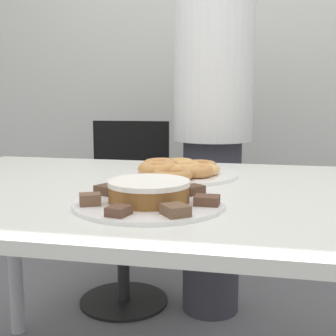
# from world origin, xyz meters

# --- Properties ---
(wall_back) EXTENTS (8.00, 0.05, 2.60)m
(wall_back) POSITION_xyz_m (0.00, 1.62, 1.30)
(wall_back) COLOR silver
(wall_back) RESTS_ON ground_plane
(table) EXTENTS (1.75, 1.05, 0.77)m
(table) POSITION_xyz_m (0.00, 0.00, 0.69)
(table) COLOR silver
(table) RESTS_ON ground_plane
(person_standing) EXTENTS (0.36, 0.36, 1.68)m
(person_standing) POSITION_xyz_m (-0.02, 0.86, 0.89)
(person_standing) COLOR #383842
(person_standing) RESTS_ON ground_plane
(office_chair_left) EXTENTS (0.47, 0.47, 0.90)m
(office_chair_left) POSITION_xyz_m (-0.45, 0.90, 0.43)
(office_chair_left) COLOR black
(office_chair_left) RESTS_ON ground_plane
(plate_cake) EXTENTS (0.37, 0.37, 0.01)m
(plate_cake) POSITION_xyz_m (-0.04, -0.21, 0.77)
(plate_cake) COLOR white
(plate_cake) RESTS_ON table
(plate_donuts) EXTENTS (0.36, 0.36, 0.01)m
(plate_donuts) POSITION_xyz_m (-0.04, 0.21, 0.77)
(plate_donuts) COLOR white
(plate_donuts) RESTS_ON table
(frosted_cake) EXTENTS (0.20, 0.20, 0.05)m
(frosted_cake) POSITION_xyz_m (-0.04, -0.21, 0.81)
(frosted_cake) COLOR brown
(frosted_cake) RESTS_ON plate_cake
(lamington_0) EXTENTS (0.07, 0.07, 0.02)m
(lamington_0) POSITION_xyz_m (0.05, -0.10, 0.79)
(lamington_0) COLOR #513828
(lamington_0) RESTS_ON plate_cake
(lamington_1) EXTENTS (0.05, 0.06, 0.03)m
(lamington_1) POSITION_xyz_m (-0.07, -0.07, 0.79)
(lamington_1) COLOR brown
(lamington_1) RESTS_ON plate_cake
(lamington_2) EXTENTS (0.07, 0.07, 0.02)m
(lamington_2) POSITION_xyz_m (-0.17, -0.15, 0.79)
(lamington_2) COLOR #513828
(lamington_2) RESTS_ON plate_cake
(lamington_3) EXTENTS (0.06, 0.06, 0.03)m
(lamington_3) POSITION_xyz_m (-0.17, -0.27, 0.79)
(lamington_3) COLOR brown
(lamington_3) RESTS_ON plate_cake
(lamington_4) EXTENTS (0.05, 0.06, 0.02)m
(lamington_4) POSITION_xyz_m (-0.08, -0.34, 0.79)
(lamington_4) COLOR brown
(lamington_4) RESTS_ON plate_cake
(lamington_5) EXTENTS (0.08, 0.08, 0.02)m
(lamington_5) POSITION_xyz_m (0.04, -0.32, 0.79)
(lamington_5) COLOR brown
(lamington_5) RESTS_ON plate_cake
(lamington_6) EXTENTS (0.06, 0.05, 0.02)m
(lamington_6) POSITION_xyz_m (0.10, -0.21, 0.79)
(lamington_6) COLOR brown
(lamington_6) RESTS_ON plate_cake
(donut_0) EXTENTS (0.13, 0.13, 0.04)m
(donut_0) POSITION_xyz_m (-0.04, 0.21, 0.80)
(donut_0) COLOR tan
(donut_0) RESTS_ON plate_donuts
(donut_1) EXTENTS (0.11, 0.11, 0.03)m
(donut_1) POSITION_xyz_m (0.03, 0.20, 0.79)
(donut_1) COLOR #E5AD66
(donut_1) RESTS_ON plate_donuts
(donut_2) EXTENTS (0.12, 0.12, 0.03)m
(donut_2) POSITION_xyz_m (0.01, 0.27, 0.80)
(donut_2) COLOR #C68447
(donut_2) RESTS_ON plate_donuts
(donut_3) EXTENTS (0.11, 0.11, 0.04)m
(donut_3) POSITION_xyz_m (-0.06, 0.27, 0.80)
(donut_3) COLOR tan
(donut_3) RESTS_ON plate_donuts
(donut_4) EXTENTS (0.13, 0.13, 0.04)m
(donut_4) POSITION_xyz_m (-0.11, 0.24, 0.80)
(donut_4) COLOR #C68447
(donut_4) RESTS_ON plate_donuts
(donut_5) EXTENTS (0.13, 0.13, 0.04)m
(donut_5) POSITION_xyz_m (-0.11, 0.16, 0.80)
(donut_5) COLOR #D18E4C
(donut_5) RESTS_ON plate_donuts
(donut_6) EXTENTS (0.12, 0.12, 0.03)m
(donut_6) POSITION_xyz_m (-0.05, 0.09, 0.80)
(donut_6) COLOR #C68447
(donut_6) RESTS_ON plate_donuts
(donut_7) EXTENTS (0.11, 0.11, 0.03)m
(donut_7) POSITION_xyz_m (0.01, 0.16, 0.80)
(donut_7) COLOR #C68447
(donut_7) RESTS_ON plate_donuts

